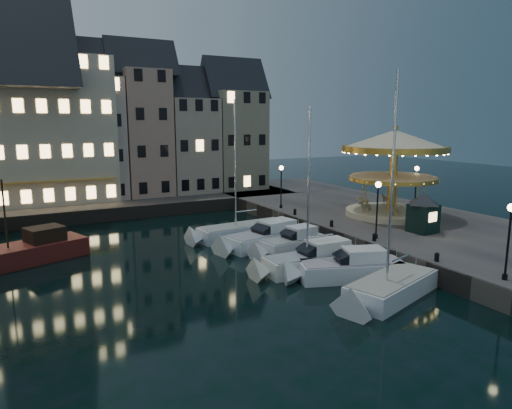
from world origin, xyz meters
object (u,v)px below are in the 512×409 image
motorboat_d (290,245)px  motorboat_e (265,239)px  motorboat_c (311,261)px  motorboat_f (238,232)px  bollard_c (332,223)px  carousel (394,156)px  red_fishing_boat (27,252)px  streetlamp_c (281,180)px  motorboat_a (387,290)px  streetlamp_d (416,181)px  motorboat_b (345,270)px  bollard_b (374,237)px  streetlamp_b (377,202)px  streetlamp_a (509,231)px  ticket_kiosk (424,206)px  bollard_d (295,211)px  bollard_a (437,257)px

motorboat_d → motorboat_e: same height
motorboat_c → motorboat_e: size_ratio=1.32×
motorboat_f → motorboat_c: bearing=-86.6°
bollard_c → carousel: (7.54, 1.16, 5.05)m
red_fishing_boat → streetlamp_c: bearing=8.6°
motorboat_a → motorboat_c: motorboat_a is taller
streetlamp_d → motorboat_b: 19.67m
bollard_b → red_fishing_boat: red_fishing_boat is taller
carousel → motorboat_d: bearing=-169.3°
carousel → motorboat_e: bearing=179.0°
bollard_c → motorboat_e: bearing=165.8°
red_fishing_boat → motorboat_b: bearing=-37.1°
bollard_c → motorboat_c: bearing=-136.9°
streetlamp_b → motorboat_e: (-6.03, 5.88, -3.37)m
motorboat_f → streetlamp_b: bearing=-53.6°
streetlamp_b → motorboat_e: size_ratio=0.50×
motorboat_a → motorboat_c: bearing=98.1°
motorboat_a → red_fishing_boat: (-17.32, 16.84, 0.17)m
streetlamp_d → bollard_c: 12.40m
streetlamp_a → motorboat_f: bearing=109.4°
red_fishing_boat → motorboat_e: bearing=-14.1°
motorboat_c → red_fishing_boat: size_ratio=1.28×
motorboat_b → motorboat_e: 9.01m
streetlamp_c → bollard_b: streetlamp_c is taller
motorboat_e → motorboat_f: size_ratio=0.70×
motorboat_a → red_fishing_boat: motorboat_a is taller
streetlamp_d → motorboat_d: size_ratio=0.66×
streetlamp_b → streetlamp_c: same height
motorboat_b → bollard_c: bearing=58.5°
motorboat_d → streetlamp_b: bearing=-32.5°
streetlamp_a → motorboat_c: (-6.17, 9.28, -3.34)m
streetlamp_a → bollard_c: size_ratio=7.32×
streetlamp_c → ticket_kiosk: streetlamp_c is taller
streetlamp_a → motorboat_e: size_ratio=0.50×
streetlamp_b → motorboat_e: bearing=135.7°
bollard_b → motorboat_d: motorboat_d is taller
streetlamp_c → bollard_d: bearing=-99.7°
motorboat_c → streetlamp_d: bearing=23.8°
bollard_a → motorboat_e: bearing=114.6°
streetlamp_d → ticket_kiosk: streetlamp_d is taller
streetlamp_d → bollard_d: size_ratio=7.32×
bollard_a → bollard_b: (0.00, 5.50, 0.00)m
bollard_b → ticket_kiosk: ticket_kiosk is taller
motorboat_d → motorboat_a: bearing=-90.3°
motorboat_e → red_fishing_boat: bearing=165.9°
streetlamp_a → bollard_a: streetlamp_a is taller
motorboat_f → carousel: (13.71, -3.53, 6.12)m
motorboat_b → motorboat_e: size_ratio=0.90×
motorboat_f → red_fishing_boat: (-15.87, 0.87, 0.18)m
streetlamp_c → motorboat_b: size_ratio=0.55×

